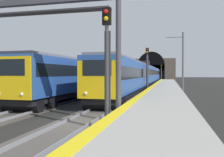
# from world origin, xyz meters

# --- Properties ---
(ground_plane) EXTENTS (320.00, 320.00, 0.00)m
(ground_plane) POSITION_xyz_m (0.00, 0.00, 0.00)
(ground_plane) COLOR black
(platform_right) EXTENTS (112.00, 3.54, 0.95)m
(platform_right) POSITION_xyz_m (0.00, -3.85, 0.47)
(platform_right) COLOR #9E9B93
(platform_right) RESTS_ON ground_plane
(platform_right_edge_strip) EXTENTS (112.00, 0.50, 0.01)m
(platform_right_edge_strip) POSITION_xyz_m (0.00, -2.33, 0.95)
(platform_right_edge_strip) COLOR yellow
(platform_right_edge_strip) RESTS_ON platform_right
(track_main_line) EXTENTS (160.00, 2.83, 0.21)m
(track_main_line) POSITION_xyz_m (0.00, 0.00, 0.04)
(track_main_line) COLOR #4C4742
(track_main_line) RESTS_ON ground_plane
(train_main_approaching) EXTENTS (59.95, 2.85, 4.84)m
(train_main_approaching) POSITION_xyz_m (32.93, 0.00, 2.26)
(train_main_approaching) COLOR #264C99
(train_main_approaching) RESTS_ON ground_plane
(train_adjacent_platform) EXTENTS (39.39, 3.29, 3.95)m
(train_adjacent_platform) POSITION_xyz_m (20.82, 4.74, 2.27)
(train_adjacent_platform) COLOR #264C99
(train_adjacent_platform) RESTS_ON ground_plane
(railway_signal_near) EXTENTS (0.39, 0.38, 5.42)m
(railway_signal_near) POSITION_xyz_m (-1.19, -1.73, 3.16)
(railway_signal_near) COLOR #38383D
(railway_signal_near) RESTS_ON ground_plane
(railway_signal_mid) EXTENTS (0.39, 0.38, 5.69)m
(railway_signal_mid) POSITION_xyz_m (18.49, -1.73, 3.31)
(railway_signal_mid) COLOR #38383D
(railway_signal_mid) RESTS_ON ground_plane
(railway_signal_far) EXTENTS (0.39, 0.38, 5.49)m
(railway_signal_far) POSITION_xyz_m (70.22, -1.73, 3.31)
(railway_signal_far) COLOR #4C4C54
(railway_signal_far) RESTS_ON ground_plane
(overhead_signal_gantry) EXTENTS (0.70, 8.78, 6.69)m
(overhead_signal_gantry) POSITION_xyz_m (0.57, 2.37, 5.09)
(overhead_signal_gantry) COLOR #3F3F47
(overhead_signal_gantry) RESTS_ON ground_plane
(tunnel_portal) EXTENTS (2.23, 17.97, 10.78)m
(tunnel_portal) POSITION_xyz_m (81.32, 2.37, 4.14)
(tunnel_portal) COLOR #51473D
(tunnel_portal) RESTS_ON ground_plane
(catenary_mast_near) EXTENTS (0.22, 2.19, 7.63)m
(catenary_mast_near) POSITION_xyz_m (19.43, -5.98, 3.93)
(catenary_mast_near) COLOR #595B60
(catenary_mast_near) RESTS_ON ground_plane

